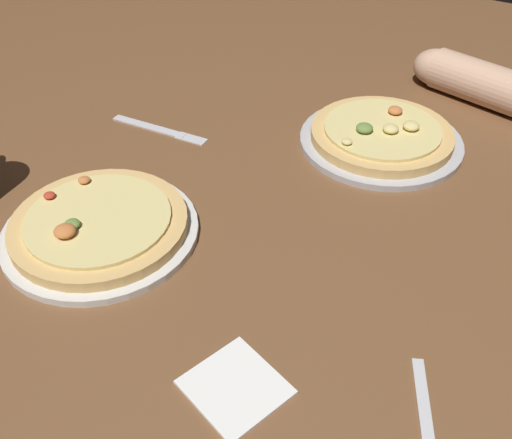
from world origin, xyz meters
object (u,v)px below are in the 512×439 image
at_px(knife_right, 160,129).
at_px(diner_arm, 488,85).
at_px(pizza_plate_far, 381,136).
at_px(napkin_folded, 235,386).
at_px(pizza_plate_near, 99,227).

distance_m(knife_right, diner_arm, 0.66).
relative_size(pizza_plate_far, napkin_folded, 2.81).
relative_size(napkin_folded, knife_right, 0.52).
bearing_deg(napkin_folded, pizza_plate_near, 158.38).
bearing_deg(knife_right, pizza_plate_far, 23.77).
height_order(pizza_plate_near, napkin_folded, pizza_plate_near).
bearing_deg(diner_arm, pizza_plate_near, -119.31).
bearing_deg(diner_arm, napkin_folded, -95.30).
xyz_separation_m(knife_right, diner_arm, (0.51, 0.42, 0.04)).
relative_size(pizza_plate_near, pizza_plate_far, 0.99).
xyz_separation_m(napkin_folded, diner_arm, (0.08, 0.84, 0.04)).
xyz_separation_m(pizza_plate_far, knife_right, (-0.38, -0.17, -0.01)).
distance_m(napkin_folded, diner_arm, 0.84).
bearing_deg(napkin_folded, pizza_plate_far, 94.66).
xyz_separation_m(pizza_plate_near, knife_right, (-0.11, 0.29, -0.01)).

